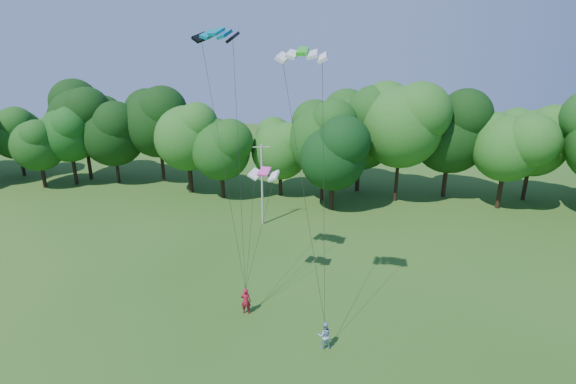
# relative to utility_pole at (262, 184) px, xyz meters

# --- Properties ---
(utility_pole) EXTENTS (1.57, 0.45, 7.96)m
(utility_pole) POSITION_rel_utility_pole_xyz_m (0.00, 0.00, 0.00)
(utility_pole) COLOR #B1B0A8
(utility_pole) RESTS_ON ground
(kite_flyer_left) EXTENTS (0.69, 0.47, 1.84)m
(kite_flyer_left) POSITION_rel_utility_pole_xyz_m (1.92, -14.98, -3.18)
(kite_flyer_left) COLOR #A9152B
(kite_flyer_left) RESTS_ON ground
(kite_flyer_right) EXTENTS (0.96, 0.83, 1.71)m
(kite_flyer_right) POSITION_rel_utility_pole_xyz_m (7.32, -17.72, -3.24)
(kite_flyer_right) COLOR #99B5D5
(kite_flyer_right) RESTS_ON ground
(kite_teal) EXTENTS (2.95, 1.85, 0.51)m
(kite_teal) POSITION_rel_utility_pole_xyz_m (0.05, -12.47, 13.63)
(kite_teal) COLOR #047890
(kite_teal) RESTS_ON ground
(kite_green) EXTENTS (2.68, 1.28, 0.43)m
(kite_green) POSITION_rel_utility_pole_xyz_m (5.60, -15.65, 12.63)
(kite_green) COLOR green
(kite_green) RESTS_ON ground
(kite_pink) EXTENTS (2.15, 1.31, 0.44)m
(kite_pink) POSITION_rel_utility_pole_xyz_m (2.69, -11.92, 4.88)
(kite_pink) COLOR #FF46BA
(kite_pink) RESTS_ON ground
(tree_back_west) EXTENTS (7.34, 7.34, 10.68)m
(tree_back_west) POSITION_rel_utility_pole_xyz_m (-25.60, 9.00, 2.57)
(tree_back_west) COLOR black
(tree_back_west) RESTS_ON ground
(tree_back_center) EXTENTS (7.50, 7.50, 10.91)m
(tree_back_center) POSITION_rel_utility_pole_xyz_m (6.43, 4.95, 2.72)
(tree_back_center) COLOR black
(tree_back_center) RESTS_ON ground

